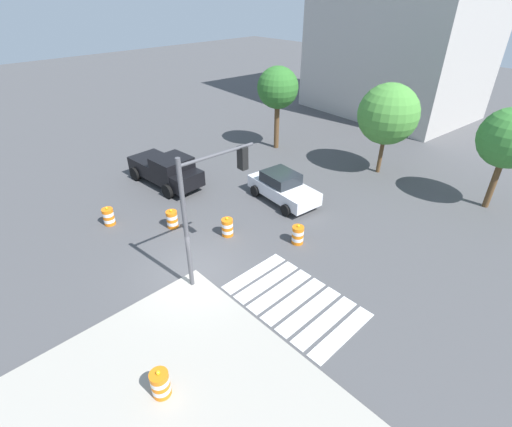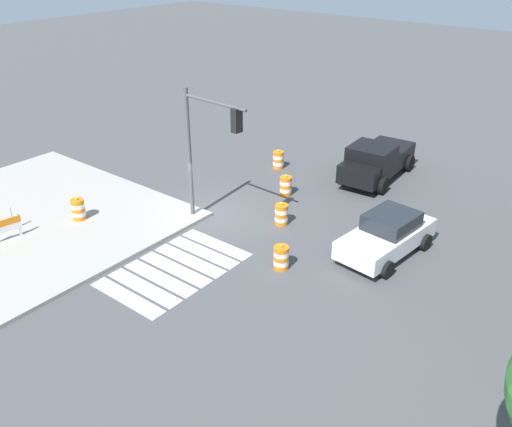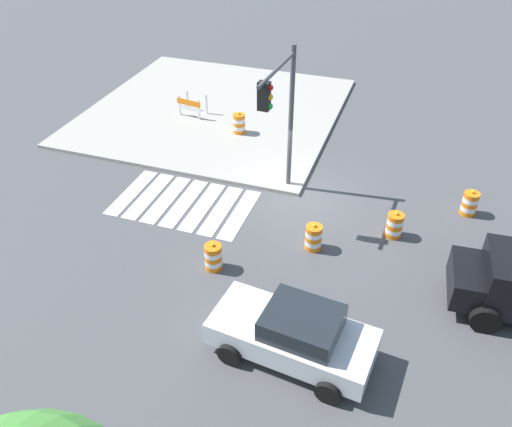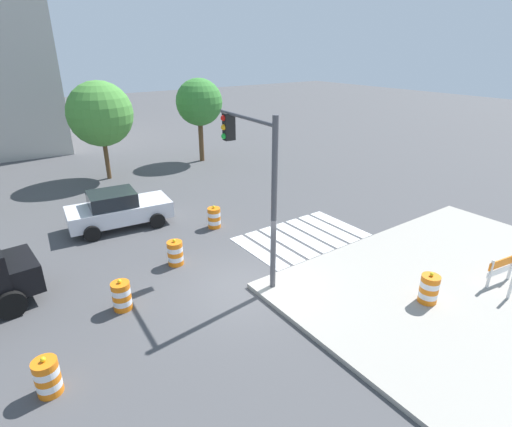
# 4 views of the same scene
# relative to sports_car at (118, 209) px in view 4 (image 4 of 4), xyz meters

# --- Properties ---
(ground_plane) EXTENTS (120.00, 120.00, 0.00)m
(ground_plane) POSITION_rel_sports_car_xyz_m (1.81, -7.31, -0.81)
(ground_plane) COLOR #474749
(crosswalk_stripes) EXTENTS (5.10, 3.20, 0.02)m
(crosswalk_stripes) POSITION_rel_sports_car_xyz_m (5.81, -5.51, -0.80)
(crosswalk_stripes) COLOR silver
(crosswalk_stripes) RESTS_ON ground
(sports_car) EXTENTS (4.47, 2.49, 1.63)m
(sports_car) POSITION_rel_sports_car_xyz_m (0.00, 0.00, 0.00)
(sports_car) COLOR silver
(sports_car) RESTS_ON ground
(traffic_barrel_near_corner) EXTENTS (0.56, 0.56, 1.02)m
(traffic_barrel_near_corner) POSITION_rel_sports_car_xyz_m (0.56, -4.52, -0.36)
(traffic_barrel_near_corner) COLOR orange
(traffic_barrel_near_corner) RESTS_ON ground
(traffic_barrel_crosswalk_end) EXTENTS (0.56, 0.56, 1.02)m
(traffic_barrel_crosswalk_end) POSITION_rel_sports_car_xyz_m (3.34, -2.52, -0.36)
(traffic_barrel_crosswalk_end) COLOR orange
(traffic_barrel_crosswalk_end) RESTS_ON ground
(traffic_barrel_median_near) EXTENTS (0.56, 0.56, 1.02)m
(traffic_barrel_median_near) POSITION_rel_sports_car_xyz_m (-1.91, -6.07, -0.36)
(traffic_barrel_median_near) COLOR orange
(traffic_barrel_median_near) RESTS_ON ground
(traffic_barrel_median_far) EXTENTS (0.56, 0.56, 1.02)m
(traffic_barrel_median_far) POSITION_rel_sports_car_xyz_m (-4.34, -8.28, -0.36)
(traffic_barrel_median_far) COLOR orange
(traffic_barrel_median_far) RESTS_ON ground
(traffic_barrel_on_sidewalk) EXTENTS (0.56, 0.56, 1.02)m
(traffic_barrel_on_sidewalk) POSITION_rel_sports_car_xyz_m (5.74, -11.35, -0.21)
(traffic_barrel_on_sidewalk) COLOR orange
(traffic_barrel_on_sidewalk) RESTS_ON sidewalk_corner
(construction_barricade) EXTENTS (1.33, 0.94, 1.00)m
(construction_barricade) POSITION_rel_sports_car_xyz_m (8.56, -12.24, -0.09)
(construction_barricade) COLOR silver
(construction_barricade) RESTS_ON sidewalk_corner
(traffic_light_pole) EXTENTS (0.48, 3.29, 5.50)m
(traffic_light_pole) POSITION_rel_sports_car_xyz_m (2.46, -6.78, 3.10)
(traffic_light_pole) COLOR #4C4C51
(traffic_light_pole) RESTS_ON sidewalk_corner
(street_tree_streetside_mid) EXTENTS (3.66, 3.66, 5.65)m
(street_tree_streetside_mid) POSITION_rel_sports_car_xyz_m (1.75, 7.30, 3.00)
(street_tree_streetside_mid) COLOR brown
(street_tree_streetside_mid) RESTS_ON ground
(street_tree_streetside_far) EXTENTS (3.06, 3.06, 5.48)m
(street_tree_streetside_far) POSITION_rel_sports_car_xyz_m (8.25, 7.65, 3.11)
(street_tree_streetside_far) COLOR brown
(street_tree_streetside_far) RESTS_ON ground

